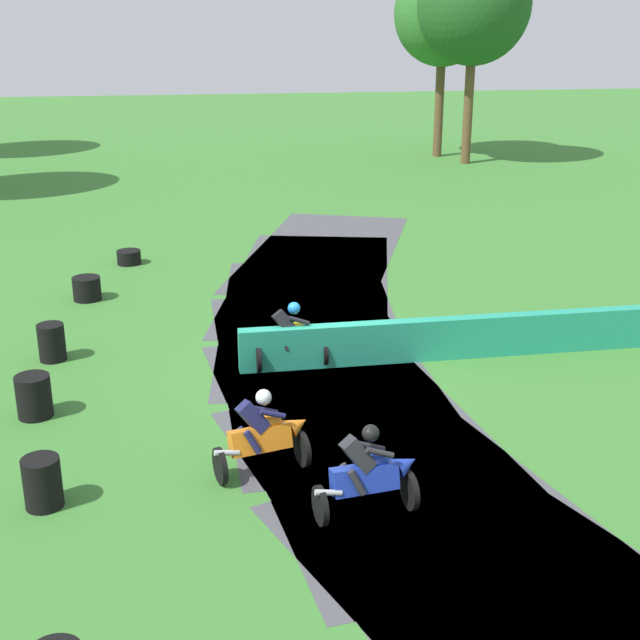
{
  "coord_description": "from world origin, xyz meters",
  "views": [
    {
      "loc": [
        -2.44,
        -16.57,
        7.12
      ],
      "look_at": [
        0.0,
        0.35,
        0.9
      ],
      "focal_mm": 48.63,
      "sensor_mm": 36.0,
      "label": 1
    }
  ],
  "objects_px": {
    "tire_stack_near": "(129,257)",
    "tire_stack_mid_b": "(52,342)",
    "motorcycle_lead_yellow": "(293,337)",
    "motorcycle_chase_orange": "(264,434)",
    "tire_stack_extra_a": "(42,483)",
    "tire_stack_far": "(34,396)",
    "tire_stack_mid_a": "(87,288)",
    "motorcycle_trailing_blue": "(369,473)"
  },
  "relations": [
    {
      "from": "tire_stack_mid_b",
      "to": "tire_stack_extra_a",
      "type": "relative_size",
      "value": 1.0
    },
    {
      "from": "tire_stack_mid_b",
      "to": "tire_stack_extra_a",
      "type": "distance_m",
      "value": 5.95
    },
    {
      "from": "motorcycle_trailing_blue",
      "to": "tire_stack_mid_a",
      "type": "distance_m",
      "value": 11.99
    },
    {
      "from": "motorcycle_chase_orange",
      "to": "tire_stack_far",
      "type": "height_order",
      "value": "motorcycle_chase_orange"
    },
    {
      "from": "motorcycle_chase_orange",
      "to": "tire_stack_far",
      "type": "xyz_separation_m",
      "value": [
        -4.01,
        2.56,
        -0.24
      ]
    },
    {
      "from": "tire_stack_mid_a",
      "to": "tire_stack_mid_b",
      "type": "xyz_separation_m",
      "value": [
        -0.29,
        -4.02,
        0.1
      ]
    },
    {
      "from": "tire_stack_extra_a",
      "to": "motorcycle_lead_yellow",
      "type": "bearing_deg",
      "value": 48.28
    },
    {
      "from": "motorcycle_trailing_blue",
      "to": "tire_stack_mid_b",
      "type": "relative_size",
      "value": 2.09
    },
    {
      "from": "tire_stack_mid_a",
      "to": "tire_stack_extra_a",
      "type": "bearing_deg",
      "value": -87.64
    },
    {
      "from": "motorcycle_lead_yellow",
      "to": "motorcycle_chase_orange",
      "type": "height_order",
      "value": "motorcycle_chase_orange"
    },
    {
      "from": "motorcycle_lead_yellow",
      "to": "tire_stack_far",
      "type": "distance_m",
      "value": 5.25
    },
    {
      "from": "motorcycle_lead_yellow",
      "to": "motorcycle_chase_orange",
      "type": "bearing_deg",
      "value": -102.65
    },
    {
      "from": "motorcycle_lead_yellow",
      "to": "tire_stack_far",
      "type": "xyz_separation_m",
      "value": [
        -4.97,
        -1.69,
        -0.24
      ]
    },
    {
      "from": "tire_stack_mid_a",
      "to": "tire_stack_mid_b",
      "type": "height_order",
      "value": "tire_stack_mid_b"
    },
    {
      "from": "tire_stack_extra_a",
      "to": "motorcycle_trailing_blue",
      "type": "bearing_deg",
      "value": -10.09
    },
    {
      "from": "tire_stack_mid_a",
      "to": "tire_stack_mid_b",
      "type": "relative_size",
      "value": 0.89
    },
    {
      "from": "tire_stack_near",
      "to": "tire_stack_mid_b",
      "type": "distance_m",
      "value": 7.31
    },
    {
      "from": "tire_stack_near",
      "to": "tire_stack_mid_b",
      "type": "bearing_deg",
      "value": -99.04
    },
    {
      "from": "tire_stack_far",
      "to": "motorcycle_chase_orange",
      "type": "bearing_deg",
      "value": -32.57
    },
    {
      "from": "tire_stack_near",
      "to": "tire_stack_mid_a",
      "type": "relative_size",
      "value": 0.98
    },
    {
      "from": "motorcycle_lead_yellow",
      "to": "tire_stack_mid_b",
      "type": "xyz_separation_m",
      "value": [
        -5.04,
        1.04,
        -0.24
      ]
    },
    {
      "from": "motorcycle_trailing_blue",
      "to": "tire_stack_near",
      "type": "height_order",
      "value": "motorcycle_trailing_blue"
    },
    {
      "from": "tire_stack_far",
      "to": "tire_stack_extra_a",
      "type": "bearing_deg",
      "value": -78.73
    },
    {
      "from": "motorcycle_trailing_blue",
      "to": "tire_stack_extra_a",
      "type": "height_order",
      "value": "motorcycle_trailing_blue"
    },
    {
      "from": "tire_stack_near",
      "to": "motorcycle_lead_yellow",
      "type": "bearing_deg",
      "value": -64.79
    },
    {
      "from": "tire_stack_mid_a",
      "to": "tire_stack_mid_b",
      "type": "bearing_deg",
      "value": -94.18
    },
    {
      "from": "motorcycle_lead_yellow",
      "to": "motorcycle_trailing_blue",
      "type": "xyz_separation_m",
      "value": [
        0.47,
        -5.72,
        0.01
      ]
    },
    {
      "from": "tire_stack_near",
      "to": "tire_stack_far",
      "type": "bearing_deg",
      "value": -96.17
    },
    {
      "from": "tire_stack_near",
      "to": "motorcycle_trailing_blue",
      "type": "bearing_deg",
      "value": -72.67
    },
    {
      "from": "motorcycle_chase_orange",
      "to": "tire_stack_mid_a",
      "type": "distance_m",
      "value": 10.07
    },
    {
      "from": "tire_stack_near",
      "to": "tire_stack_mid_b",
      "type": "height_order",
      "value": "tire_stack_mid_b"
    },
    {
      "from": "motorcycle_trailing_blue",
      "to": "tire_stack_near",
      "type": "relative_size",
      "value": 2.41
    },
    {
      "from": "motorcycle_chase_orange",
      "to": "tire_stack_mid_a",
      "type": "bearing_deg",
      "value": 112.11
    },
    {
      "from": "motorcycle_trailing_blue",
      "to": "tire_stack_far",
      "type": "relative_size",
      "value": 2.09
    },
    {
      "from": "motorcycle_trailing_blue",
      "to": "tire_stack_far",
      "type": "bearing_deg",
      "value": 143.5
    },
    {
      "from": "motorcycle_chase_orange",
      "to": "motorcycle_lead_yellow",
      "type": "bearing_deg",
      "value": 77.35
    },
    {
      "from": "motorcycle_trailing_blue",
      "to": "tire_stack_mid_a",
      "type": "xyz_separation_m",
      "value": [
        -5.22,
        10.79,
        -0.35
      ]
    },
    {
      "from": "tire_stack_mid_b",
      "to": "tire_stack_extra_a",
      "type": "xyz_separation_m",
      "value": [
        0.7,
        -5.91,
        0.0
      ]
    },
    {
      "from": "motorcycle_lead_yellow",
      "to": "motorcycle_trailing_blue",
      "type": "relative_size",
      "value": 1.0
    },
    {
      "from": "tire_stack_near",
      "to": "tire_stack_extra_a",
      "type": "xyz_separation_m",
      "value": [
        -0.44,
        -13.13,
        0.2
      ]
    },
    {
      "from": "motorcycle_chase_orange",
      "to": "tire_stack_near",
      "type": "xyz_separation_m",
      "value": [
        -2.94,
        12.52,
        -0.44
      ]
    },
    {
      "from": "tire_stack_near",
      "to": "tire_stack_mid_a",
      "type": "bearing_deg",
      "value": -104.96
    }
  ]
}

